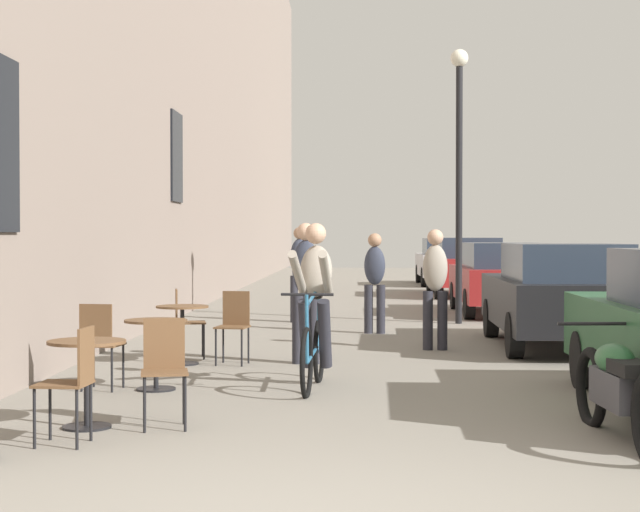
# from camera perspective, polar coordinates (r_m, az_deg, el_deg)

# --- Properties ---
(cafe_table_near) EXTENTS (0.64, 0.64, 0.72)m
(cafe_table_near) POSITION_cam_1_polar(r_m,az_deg,el_deg) (8.56, -13.00, -5.98)
(cafe_table_near) COLOR black
(cafe_table_near) RESTS_ON ground_plane
(cafe_chair_near_toward_street) EXTENTS (0.45, 0.45, 0.89)m
(cafe_chair_near_toward_street) POSITION_cam_1_polar(r_m,az_deg,el_deg) (8.49, -8.75, -6.04)
(cafe_chair_near_toward_street) COLOR black
(cafe_chair_near_toward_street) RESTS_ON ground_plane
(cafe_chair_near_toward_wall) EXTENTS (0.40, 0.40, 0.89)m
(cafe_chair_near_toward_wall) POSITION_cam_1_polar(r_m,az_deg,el_deg) (7.89, -13.74, -6.61)
(cafe_chair_near_toward_wall) COLOR black
(cafe_chair_near_toward_wall) RESTS_ON ground_plane
(cafe_table_mid) EXTENTS (0.64, 0.64, 0.72)m
(cafe_table_mid) POSITION_cam_1_polar(r_m,az_deg,el_deg) (10.50, -9.22, -4.64)
(cafe_table_mid) COLOR black
(cafe_table_mid) RESTS_ON ground_plane
(cafe_chair_mid_toward_street) EXTENTS (0.43, 0.43, 0.89)m
(cafe_chair_mid_toward_street) POSITION_cam_1_polar(r_m,az_deg,el_deg) (10.55, -12.30, -4.64)
(cafe_chair_mid_toward_street) COLOR black
(cafe_chair_mid_toward_street) RESTS_ON ground_plane
(cafe_table_far) EXTENTS (0.64, 0.64, 0.72)m
(cafe_table_far) POSITION_cam_1_polar(r_m,az_deg,el_deg) (12.52, -7.76, -3.70)
(cafe_table_far) COLOR black
(cafe_table_far) RESTS_ON ground_plane
(cafe_chair_far_toward_street) EXTENTS (0.43, 0.43, 0.89)m
(cafe_chair_far_toward_street) POSITION_cam_1_polar(r_m,az_deg,el_deg) (12.50, -4.87, -3.71)
(cafe_chair_far_toward_street) COLOR black
(cafe_chair_far_toward_street) RESTS_ON ground_plane
(cafe_chair_far_toward_wall) EXTENTS (0.45, 0.45, 0.89)m
(cafe_chair_far_toward_wall) POSITION_cam_1_polar(r_m,az_deg,el_deg) (13.12, -7.63, -3.49)
(cafe_chair_far_toward_wall) COLOR black
(cafe_chair_far_toward_wall) RESTS_ON ground_plane
(cyclist_on_bicycle) EXTENTS (0.52, 1.76, 1.74)m
(cyclist_on_bicycle) POSITION_cam_1_polar(r_m,az_deg,el_deg) (10.54, -0.31, -3.03)
(cyclist_on_bicycle) COLOR black
(cyclist_on_bicycle) RESTS_ON ground_plane
(pedestrian_near) EXTENTS (0.36, 0.28, 1.73)m
(pedestrian_near) POSITION_cam_1_polar(r_m,az_deg,el_deg) (12.43, -0.81, -1.61)
(pedestrian_near) COLOR #26262D
(pedestrian_near) RESTS_ON ground_plane
(pedestrian_mid) EXTENTS (0.35, 0.25, 1.66)m
(pedestrian_mid) POSITION_cam_1_polar(r_m,az_deg,el_deg) (14.02, 6.50, -1.47)
(pedestrian_mid) COLOR #26262D
(pedestrian_mid) RESTS_ON ground_plane
(pedestrian_far) EXTENTS (0.37, 0.29, 1.61)m
(pedestrian_far) POSITION_cam_1_polar(r_m,az_deg,el_deg) (16.29, 3.10, -1.20)
(pedestrian_far) COLOR #26262D
(pedestrian_far) RESTS_ON ground_plane
(pedestrian_furthest) EXTENTS (0.34, 0.24, 1.73)m
(pedestrian_furthest) POSITION_cam_1_polar(r_m,az_deg,el_deg) (18.36, -1.16, -0.72)
(pedestrian_furthest) COLOR #26262D
(pedestrian_furthest) RESTS_ON ground_plane
(street_lamp) EXTENTS (0.32, 0.32, 4.90)m
(street_lamp) POSITION_cam_1_polar(r_m,az_deg,el_deg) (18.33, 7.84, 5.94)
(street_lamp) COLOR black
(street_lamp) RESTS_ON ground_plane
(parked_car_second) EXTENTS (1.82, 4.16, 1.47)m
(parked_car_second) POSITION_cam_1_polar(r_m,az_deg,el_deg) (14.59, 13.30, -2.08)
(parked_car_second) COLOR black
(parked_car_second) RESTS_ON ground_plane
(parked_car_third) EXTENTS (1.71, 4.03, 1.44)m
(parked_car_third) POSITION_cam_1_polar(r_m,az_deg,el_deg) (20.50, 10.14, -1.19)
(parked_car_third) COLOR maroon
(parked_car_third) RESTS_ON ground_plane
(parked_car_fourth) EXTENTS (1.81, 4.27, 1.52)m
(parked_car_fourth) POSITION_cam_1_polar(r_m,az_deg,el_deg) (26.70, 8.20, -0.54)
(parked_car_fourth) COLOR maroon
(parked_car_fourth) RESTS_ON ground_plane
(parked_car_fifth) EXTENTS (1.78, 4.18, 1.49)m
(parked_car_fifth) POSITION_cam_1_polar(r_m,az_deg,el_deg) (32.44, 7.14, -0.27)
(parked_car_fifth) COLOR #B7B7BC
(parked_car_fifth) RESTS_ON ground_plane
(parked_motorcycle) EXTENTS (0.62, 2.15, 0.92)m
(parked_motorcycle) POSITION_cam_1_polar(r_m,az_deg,el_deg) (8.13, 16.51, -7.20)
(parked_motorcycle) COLOR black
(parked_motorcycle) RESTS_ON ground_plane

